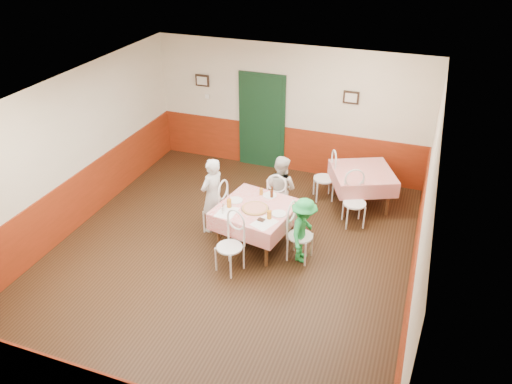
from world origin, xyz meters
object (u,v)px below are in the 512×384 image
(glass_a, at_px, (229,203))
(diner_far, at_px, (280,189))
(chair_second_a, at_px, (324,179))
(wallet, at_px, (261,220))
(chair_second_b, at_px, (355,203))
(chair_right, at_px, (300,236))
(beer_bottle, at_px, (272,193))
(pizza, at_px, (255,208))
(main_table, at_px, (256,226))
(diner_right, at_px, (303,230))
(chair_near, at_px, (229,247))
(glass_c, at_px, (261,192))
(chair_left, at_px, (215,209))
(glass_b, at_px, (269,215))
(diner_left, at_px, (212,195))
(chair_far, at_px, (279,200))
(second_table, at_px, (361,188))

(glass_a, xyz_separation_m, diner_far, (0.59, 1.05, -0.17))
(chair_second_a, xyz_separation_m, wallet, (-0.53, -2.31, 0.32))
(chair_second_b, relative_size, glass_a, 6.02)
(chair_right, xyz_separation_m, beer_bottle, (-0.68, 0.53, 0.41))
(pizza, bearing_deg, main_table, 97.18)
(chair_right, distance_m, diner_right, 0.14)
(beer_bottle, xyz_separation_m, diner_right, (0.73, -0.54, -0.28))
(chair_second_a, bearing_deg, chair_near, -42.21)
(main_table, relative_size, glass_a, 8.16)
(pizza, relative_size, glass_c, 3.57)
(main_table, height_order, chair_second_b, chair_second_b)
(chair_left, height_order, wallet, chair_left)
(chair_second_a, relative_size, wallet, 8.18)
(beer_bottle, distance_m, wallet, 0.75)
(glass_b, bearing_deg, diner_left, 160.48)
(chair_right, bearing_deg, chair_second_a, 8.22)
(pizza, distance_m, diner_right, 0.90)
(pizza, bearing_deg, glass_b, -31.93)
(main_table, height_order, glass_a, glass_a)
(chair_near, relative_size, glass_c, 7.23)
(chair_second_b, xyz_separation_m, diner_far, (-1.34, -0.31, 0.21))
(main_table, distance_m, chair_second_b, 1.92)
(glass_b, distance_m, diner_right, 0.62)
(diner_right, bearing_deg, chair_second_a, 4.63)
(chair_second_b, bearing_deg, diner_far, 168.79)
(glass_c, bearing_deg, chair_near, -94.45)
(chair_second_a, relative_size, chair_second_b, 1.00)
(glass_b, bearing_deg, chair_second_b, 51.44)
(chair_second_a, xyz_separation_m, diner_right, (0.14, -2.11, 0.13))
(chair_right, xyz_separation_m, diner_far, (-0.68, 1.04, 0.21))
(glass_a, distance_m, glass_c, 0.69)
(chair_left, distance_m, diner_right, 1.75)
(chair_second_a, bearing_deg, diner_far, -53.33)
(chair_near, height_order, chair_second_b, same)
(main_table, xyz_separation_m, chair_far, (0.15, 0.84, 0.08))
(chair_left, height_order, glass_c, chair_left)
(chair_right, distance_m, chair_second_a, 2.10)
(glass_c, height_order, wallet, glass_c)
(wallet, xyz_separation_m, diner_left, (-1.11, 0.53, -0.05))
(glass_c, xyz_separation_m, wallet, (0.27, -0.79, -0.05))
(chair_second_b, height_order, diner_far, diner_far)
(chair_far, height_order, diner_left, diner_left)
(second_table, relative_size, glass_c, 9.00)
(chair_second_b, xyz_separation_m, glass_b, (-1.17, -1.47, 0.38))
(diner_far, bearing_deg, glass_b, 114.53)
(pizza, bearing_deg, diner_left, 165.51)
(glass_a, xyz_separation_m, glass_b, (0.75, -0.11, -0.00))
(chair_second_b, bearing_deg, chair_near, -153.35)
(glass_a, xyz_separation_m, wallet, (0.65, -0.20, -0.06))
(chair_left, distance_m, glass_b, 1.30)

